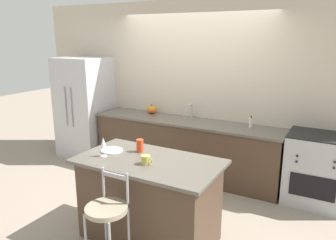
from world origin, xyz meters
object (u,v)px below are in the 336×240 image
Objects in this scene: dinner_plate at (112,150)px; refrigerator at (85,108)px; bar_stool_near at (107,219)px; pumpkin_decoration at (152,110)px; tumbler_cup at (140,146)px; soap_bottle at (251,123)px; oven_range at (316,169)px; wine_glass at (103,143)px; coffee_mug at (146,160)px.

refrigerator is at bearing 139.51° from dinner_plate.
dinner_plate is (-0.46, 0.67, 0.37)m from bar_stool_near.
refrigerator is 1.30m from pumpkin_decoration.
tumbler_cup is 1.81m from soap_bottle.
pumpkin_decoration reaches higher than oven_range.
soap_bottle is at bearing 61.56° from wine_glass.
soap_bottle is at bearing 74.18° from coffee_mug.
tumbler_cup is at bearing -137.50° from oven_range.
tumbler_cup reaches higher than dinner_plate.
bar_stool_near is at bearing -66.80° from pumpkin_decoration.
pumpkin_decoration is (-0.90, 1.70, -0.02)m from tumbler_cup.
oven_range is at bearing 40.34° from dinner_plate.
bar_stool_near is 6.86× the size of tumbler_cup.
tumbler_cup is (-0.17, 0.80, 0.43)m from bar_stool_near.
soap_bottle is (0.79, 1.63, -0.02)m from tumbler_cup.
soap_bottle is at bearing 175.30° from oven_range.
soap_bottle reaches higher than pumpkin_decoration.
soap_bottle is (1.05, 1.94, -0.10)m from wine_glass.
wine_glass is 0.41m from tumbler_cup.
tumbler_cup is (0.26, 0.31, -0.08)m from wine_glass.
bar_stool_near is at bearing -104.35° from soap_bottle.
wine_glass is at bearing 130.88° from bar_stool_near.
soap_bottle reaches higher than dinner_plate.
bar_stool_near is 5.81× the size of pumpkin_decoration.
bar_stool_near is 0.93m from tumbler_cup.
oven_range is 1.03m from soap_bottle.
soap_bottle is (0.62, 2.43, 0.42)m from bar_stool_near.
refrigerator is 10.67× the size of pumpkin_decoration.
coffee_mug is 0.74× the size of pumpkin_decoration.
wine_glass reaches higher than bar_stool_near.
dinner_plate is 1.73× the size of tumbler_cup.
wine_glass reaches higher than coffee_mug.
refrigerator reaches higher than wine_glass.
wine_glass reaches higher than tumbler_cup.
tumbler_cup is at bearing -34.18° from refrigerator.
refrigerator is at bearing 135.88° from bar_stool_near.
bar_stool_near is at bearing -55.35° from dinner_plate.
pumpkin_decoration is at bearing 117.93° from tumbler_cup.
refrigerator reaches higher than dinner_plate.
bar_stool_near is (2.36, -2.29, -0.35)m from refrigerator.
dinner_plate is (-1.99, -1.69, 0.45)m from oven_range.
coffee_mug is at bearing -105.82° from soap_bottle.
tumbler_cup is at bearing 132.77° from coffee_mug.
oven_range is 2.38m from coffee_mug.
refrigerator is 3.91m from oven_range.
coffee_mug is (2.44, -1.76, 0.06)m from refrigerator.
refrigerator is at bearing 137.12° from wine_glass.
wine_glass is (-0.43, 0.49, 0.51)m from bar_stool_near.
refrigerator reaches higher than coffee_mug.
tumbler_cup is at bearing -62.07° from pumpkin_decoration.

